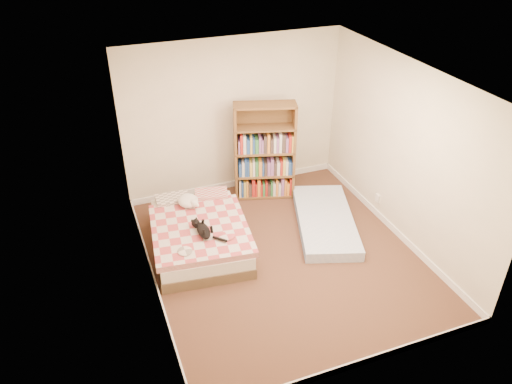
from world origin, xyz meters
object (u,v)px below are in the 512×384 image
object	(u,v)px
bed	(199,233)
white_dog	(189,201)
floor_mattress	(325,221)
bookshelf	(264,163)
black_cat	(203,229)

from	to	relation	value
bed	white_dog	distance (m)	0.51
bed	floor_mattress	world-z (taller)	bed
bookshelf	floor_mattress	size ratio (longest dim) A/B	0.89
bed	white_dog	size ratio (longest dim) A/B	4.92
white_dog	bookshelf	bearing A→B (deg)	37.19
floor_mattress	black_cat	size ratio (longest dim) A/B	2.87
bed	bookshelf	distance (m)	1.70
floor_mattress	white_dog	world-z (taller)	white_dog
bed	bookshelf	bearing A→B (deg)	42.50
bed	white_dog	xyz separation A→B (m)	(-0.02, 0.42, 0.28)
bookshelf	black_cat	world-z (taller)	bookshelf
floor_mattress	white_dog	xyz separation A→B (m)	(-1.89, 0.61, 0.41)
black_cat	white_dog	xyz separation A→B (m)	(-0.01, 0.72, 0.02)
black_cat	white_dog	bearing A→B (deg)	74.57
floor_mattress	white_dog	bearing A→B (deg)	-179.19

